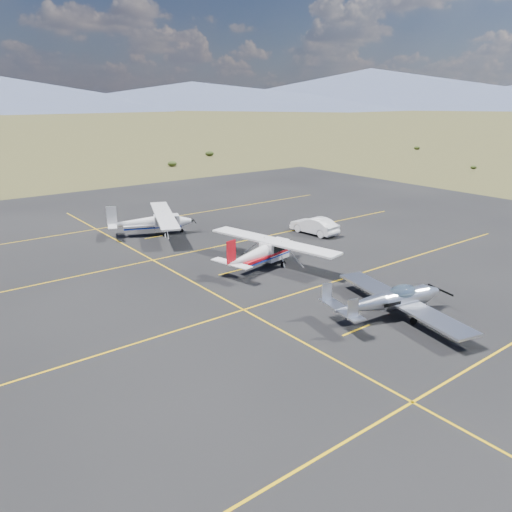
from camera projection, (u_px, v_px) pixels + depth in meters
name	position (u px, v px, depth m)	size (l,w,h in m)	color
ground	(345.00, 295.00, 29.49)	(1600.00, 1600.00, 0.00)	#383D1C
apron	(270.00, 265.00, 34.76)	(72.00, 72.00, 0.02)	black
aircraft_low_wing	(391.00, 300.00, 26.34)	(6.92, 9.50, 2.06)	silver
aircraft_cessna	(263.00, 251.00, 33.92)	(6.60, 10.42, 2.63)	white
aircraft_plain	(152.00, 221.00, 41.93)	(7.43, 10.18, 2.64)	silver
sedan	(314.00, 226.00, 42.39)	(1.53, 4.37, 1.44)	white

